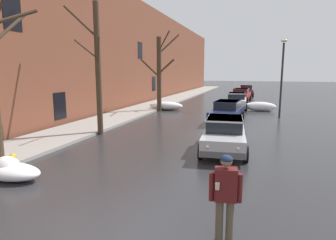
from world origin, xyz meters
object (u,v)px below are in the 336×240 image
object	(u,v)px
sedan_darkblue_parked_kerbside_close	(227,111)
sedan_red_parked_far_down_block	(241,95)
sedan_silver_approaching_near_lane	(224,134)
sedan_maroon_queued_behind_truck	(246,90)
bare_tree_second_along_sidewalk	(97,67)
sedan_white_parked_kerbside_mid	(237,100)
street_lamp_post	(282,74)
fire_hydrant	(13,164)
pedestrian_with_coffee	(225,192)
bare_tree_mid_block	(160,72)

from	to	relation	value
sedan_darkblue_parked_kerbside_close	sedan_red_parked_far_down_block	size ratio (longest dim) A/B	1.00
sedan_silver_approaching_near_lane	sedan_maroon_queued_behind_truck	size ratio (longest dim) A/B	1.03
bare_tree_second_along_sidewalk	sedan_white_parked_kerbside_mid	xyz separation A→B (m)	(6.14, 13.10, -2.76)
sedan_red_parked_far_down_block	sedan_maroon_queued_behind_truck	size ratio (longest dim) A/B	1.10
bare_tree_second_along_sidewalk	sedan_white_parked_kerbside_mid	world-z (taller)	bare_tree_second_along_sidewalk
bare_tree_second_along_sidewalk	street_lamp_post	distance (m)	13.03
bare_tree_second_along_sidewalk	sedan_darkblue_parked_kerbside_close	world-z (taller)	bare_tree_second_along_sidewalk
sedan_darkblue_parked_kerbside_close	sedan_white_parked_kerbside_mid	world-z (taller)	same
sedan_darkblue_parked_kerbside_close	fire_hydrant	bearing A→B (deg)	-115.03
street_lamp_post	pedestrian_with_coffee	bearing A→B (deg)	-96.96
bare_tree_mid_block	sedan_white_parked_kerbside_mid	size ratio (longest dim) A/B	1.49
bare_tree_mid_block	fire_hydrant	size ratio (longest dim) A/B	8.97
sedan_white_parked_kerbside_mid	pedestrian_with_coffee	size ratio (longest dim) A/B	2.42
sedan_white_parked_kerbside_mid	street_lamp_post	xyz separation A→B (m)	(3.35, -4.18, 2.35)
sedan_white_parked_kerbside_mid	pedestrian_with_coffee	xyz separation A→B (m)	(1.29, -21.11, 0.28)
sedan_maroon_queued_behind_truck	street_lamp_post	bearing A→B (deg)	-80.42
sedan_silver_approaching_near_lane	pedestrian_with_coffee	bearing A→B (deg)	-83.55
bare_tree_mid_block	fire_hydrant	distance (m)	16.13
sedan_red_parked_far_down_block	fire_hydrant	xyz separation A→B (m)	(-5.60, -26.24, -0.40)
sedan_white_parked_kerbside_mid	pedestrian_with_coffee	world-z (taller)	pedestrian_with_coffee
bare_tree_second_along_sidewalk	bare_tree_mid_block	world-z (taller)	bare_tree_second_along_sidewalk
sedan_red_parked_far_down_block	fire_hydrant	bearing A→B (deg)	-102.05
sedan_silver_approaching_near_lane	sedan_darkblue_parked_kerbside_close	world-z (taller)	same
bare_tree_mid_block	sedan_silver_approaching_near_lane	distance (m)	13.09
bare_tree_second_along_sidewalk	bare_tree_mid_block	distance (m)	9.62
sedan_silver_approaching_near_lane	pedestrian_with_coffee	size ratio (longest dim) A/B	2.38
bare_tree_second_along_sidewalk	sedan_maroon_queued_behind_truck	xyz separation A→B (m)	(6.37, 27.45, -2.76)
sedan_silver_approaching_near_lane	street_lamp_post	xyz separation A→B (m)	(2.81, 10.33, 2.35)
sedan_red_parked_far_down_block	street_lamp_post	distance (m)	11.82
sedan_darkblue_parked_kerbside_close	sedan_white_parked_kerbside_mid	size ratio (longest dim) A/B	1.05
bare_tree_mid_block	sedan_silver_approaching_near_lane	world-z (taller)	bare_tree_mid_block
sedan_maroon_queued_behind_truck	street_lamp_post	distance (m)	18.95
sedan_maroon_queued_behind_truck	sedan_silver_approaching_near_lane	bearing A→B (deg)	-89.37
sedan_silver_approaching_near_lane	sedan_red_parked_far_down_block	xyz separation A→B (m)	(-0.55, 21.41, 0.00)
bare_tree_second_along_sidewalk	sedan_red_parked_far_down_block	xyz separation A→B (m)	(6.13, 20.00, -2.76)
bare_tree_mid_block	sedan_white_parked_kerbside_mid	xyz separation A→B (m)	(6.05, 3.49, -2.50)
fire_hydrant	street_lamp_post	size ratio (longest dim) A/B	0.13
sedan_silver_approaching_near_lane	street_lamp_post	world-z (taller)	street_lamp_post
bare_tree_mid_block	sedan_maroon_queued_behind_truck	distance (m)	19.08
bare_tree_second_along_sidewalk	sedan_red_parked_far_down_block	world-z (taller)	bare_tree_second_along_sidewalk
sedan_silver_approaching_near_lane	fire_hydrant	distance (m)	7.83
sedan_red_parked_far_down_block	pedestrian_with_coffee	xyz separation A→B (m)	(1.30, -28.01, 0.28)
bare_tree_second_along_sidewalk	sedan_silver_approaching_near_lane	world-z (taller)	bare_tree_second_along_sidewalk
sedan_maroon_queued_behind_truck	pedestrian_with_coffee	size ratio (longest dim) A/B	2.32
bare_tree_mid_block	sedan_maroon_queued_behind_truck	world-z (taller)	bare_tree_mid_block
fire_hydrant	street_lamp_post	bearing A→B (deg)	59.41
sedan_white_parked_kerbside_mid	sedan_red_parked_far_down_block	distance (m)	6.90
bare_tree_mid_block	sedan_white_parked_kerbside_mid	bearing A→B (deg)	29.97
bare_tree_second_along_sidewalk	sedan_darkblue_parked_kerbside_close	xyz separation A→B (m)	(6.07, 5.63, -2.76)
sedan_red_parked_far_down_block	pedestrian_with_coffee	bearing A→B (deg)	-87.35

